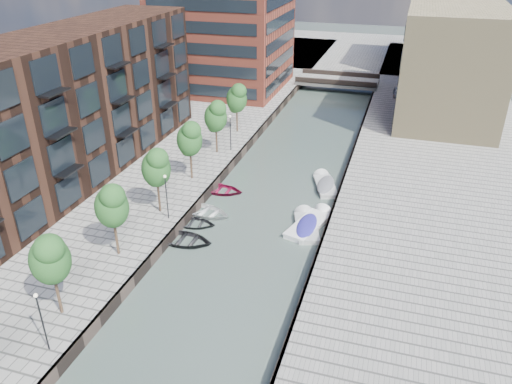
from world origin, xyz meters
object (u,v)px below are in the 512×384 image
at_px(tree_3, 156,166).
at_px(motorboat_4, 325,184).
at_px(bridge, 338,81).
at_px(motorboat_3, 306,225).
at_px(tree_5, 216,115).
at_px(sloop_2, 221,192).
at_px(car, 398,92).
at_px(sloop_1, 184,243).
at_px(sloop_4, 193,225).
at_px(sloop_3, 206,214).
at_px(tree_6, 237,97).
at_px(motorboat_2, 312,223).
at_px(tree_4, 189,138).
at_px(tree_2, 111,204).
at_px(tree_1, 50,257).

bearing_deg(tree_3, motorboat_4, 40.68).
relative_size(bridge, motorboat_3, 2.36).
bearing_deg(tree_5, motorboat_4, -13.08).
height_order(sloop_2, car, car).
xyz_separation_m(sloop_1, sloop_4, (-0.36, 2.82, 0.00)).
xyz_separation_m(bridge, sloop_3, (-5.06, -44.83, -1.39)).
bearing_deg(motorboat_3, sloop_1, -149.63).
distance_m(bridge, motorboat_4, 36.26).
xyz_separation_m(tree_6, motorboat_2, (13.07, -17.74, -5.20)).
relative_size(tree_6, sloop_4, 1.49).
bearing_deg(tree_4, car, 62.55).
distance_m(sloop_1, motorboat_3, 10.68).
xyz_separation_m(sloop_3, sloop_4, (-0.34, -2.10, 0.00)).
relative_size(tree_4, motorboat_2, 0.98).
relative_size(tree_6, sloop_1, 1.20).
bearing_deg(motorboat_2, car, 82.29).
bearing_deg(sloop_3, tree_4, 46.08).
xyz_separation_m(tree_3, tree_4, (0.00, 7.00, 0.00)).
bearing_deg(sloop_2, motorboat_2, -109.37).
bearing_deg(motorboat_3, tree_5, 138.14).
bearing_deg(sloop_1, tree_5, 11.48).
distance_m(tree_4, tree_6, 14.00).
xyz_separation_m(sloop_2, car, (15.22, 35.62, 1.63)).
height_order(tree_2, sloop_2, tree_2).
bearing_deg(tree_6, tree_2, -90.00).
bearing_deg(tree_4, sloop_4, -65.89).
xyz_separation_m(tree_4, car, (18.37, 35.36, -3.68)).
xyz_separation_m(tree_2, motorboat_2, (13.07, 10.26, -5.20)).
relative_size(tree_2, tree_4, 1.00).
distance_m(motorboat_4, car, 31.85).
bearing_deg(tree_3, tree_1, -90.00).
bearing_deg(motorboat_3, motorboat_2, 56.80).
bearing_deg(tree_1, tree_2, 90.00).
bearing_deg(motorboat_4, sloop_3, -136.68).
bearing_deg(tree_3, tree_6, 90.00).
xyz_separation_m(tree_4, sloop_2, (3.15, -0.27, -5.31)).
distance_m(tree_3, tree_4, 7.00).
distance_m(tree_3, tree_5, 14.00).
height_order(sloop_2, motorboat_2, motorboat_2).
distance_m(tree_1, motorboat_3, 21.53).
relative_size(tree_4, tree_6, 1.00).
bearing_deg(tree_4, tree_5, 90.00).
xyz_separation_m(motorboat_2, motorboat_4, (-0.25, 7.76, 0.10)).
distance_m(tree_1, tree_6, 35.00).
xyz_separation_m(tree_1, tree_3, (0.00, 14.00, 0.00)).
bearing_deg(tree_2, car, 69.59).
xyz_separation_m(tree_6, car, (18.37, 21.36, -3.68)).
bearing_deg(bridge, tree_6, -108.10).
height_order(tree_3, sloop_2, tree_3).
bearing_deg(car, sloop_1, -112.65).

